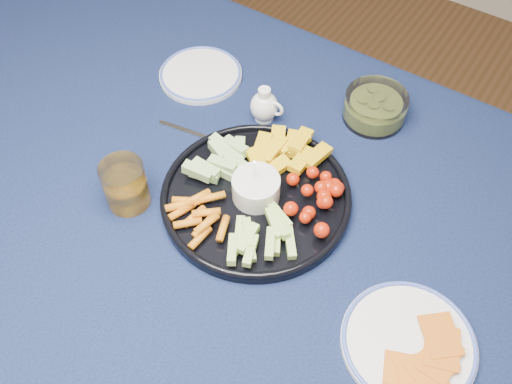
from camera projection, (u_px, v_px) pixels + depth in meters
The scene contains 9 objects.
dining_table at pixel (206, 216), 1.17m from camera, with size 1.67×1.07×0.75m.
crudite_platter at pixel (255, 194), 1.07m from camera, with size 0.36×0.36×0.12m.
creamer_pitcher at pixel (265, 106), 1.19m from camera, with size 0.08×0.06×0.08m.
pickle_bowl at pixel (375, 108), 1.19m from camera, with size 0.13×0.13×0.06m.
cheese_plate at pixel (409, 342), 0.90m from camera, with size 0.22×0.22×0.03m.
juice_tumbler at pixel (126, 187), 1.05m from camera, with size 0.08×0.08×0.10m.
fork_left at pixel (203, 137), 1.18m from camera, with size 0.18×0.05×0.00m.
fork_right at pixel (422, 365), 0.89m from camera, with size 0.10×0.15×0.00m.
side_plate_extra at pixel (201, 74), 1.29m from camera, with size 0.19×0.19×0.02m.
Camera 1 is at (0.45, -0.50, 1.62)m, focal length 40.00 mm.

